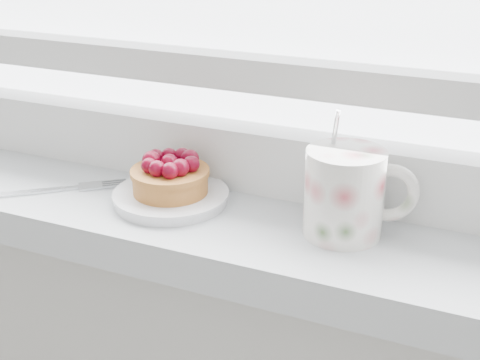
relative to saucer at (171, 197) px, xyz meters
The scene contains 4 objects.
saucer is the anchor object (origin of this frame).
raspberry_tart 0.03m from the saucer, 72.13° to the left, with size 0.08×0.08×0.04m.
floral_mug 0.19m from the saucer, ahead, with size 0.12×0.10×0.12m.
fork 0.14m from the saucer, 167.70° to the right, with size 0.14×0.12×0.00m.
Camera 1 is at (0.28, 1.33, 1.24)m, focal length 50.00 mm.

